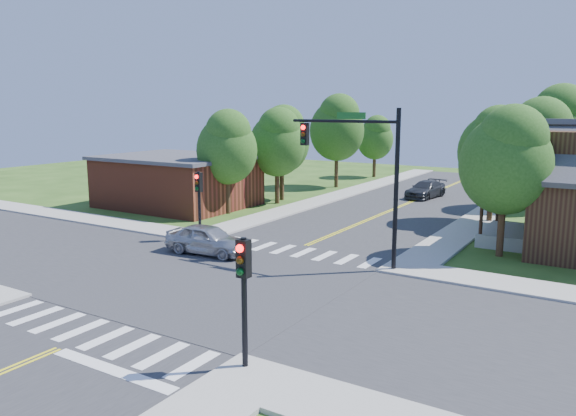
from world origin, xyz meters
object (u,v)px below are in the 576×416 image
Objects in this scene: signal_pole_se at (243,279)px; car_silver at (208,240)px; car_dgrey at (426,190)px; signal_mast_ne at (361,161)px; signal_pole_nw at (199,193)px.

signal_pole_se is 0.85× the size of car_silver.
car_dgrey is (3.58, 22.74, -0.07)m from car_silver.
car_silver is 23.02m from car_dgrey.
signal_mast_ne is at bearing -72.22° from car_dgrey.
signal_mast_ne is 9.76m from signal_pole_nw.
signal_pole_se is (1.69, -11.21, -2.19)m from signal_mast_ne.
car_silver is (-8.91, 9.12, -1.92)m from signal_pole_se.
car_silver reaches higher than car_dgrey.
car_silver is at bearing 134.33° from signal_pole_se.
car_silver is at bearing -163.88° from signal_mast_ne.
signal_mast_ne reaches higher than car_silver.
signal_pole_se is at bearing -81.44° from signal_mast_ne.
car_silver is at bearing -91.18° from car_dgrey.
signal_pole_nw reaches higher than car_dgrey.
car_dgrey is (-5.33, 31.87, -1.99)m from signal_pole_se.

